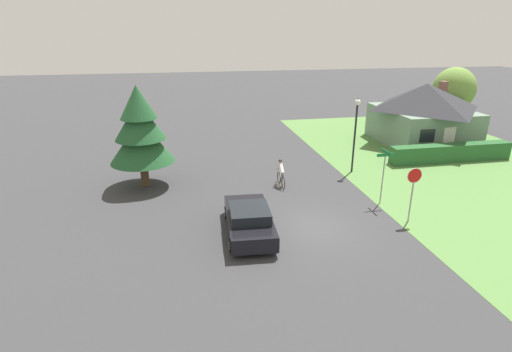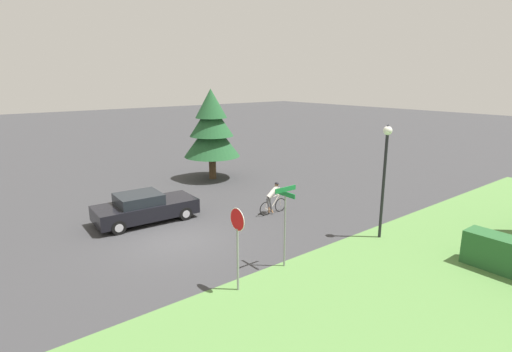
# 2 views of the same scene
# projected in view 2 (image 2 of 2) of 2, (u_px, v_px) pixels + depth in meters

# --- Properties ---
(ground_plane) EXTENTS (140.00, 140.00, 0.00)m
(ground_plane) POSITION_uv_depth(u_px,v_px,m) (174.00, 240.00, 15.97)
(ground_plane) COLOR #38383A
(sedan_left_lane) EXTENTS (2.15, 4.56, 1.34)m
(sedan_left_lane) POSITION_uv_depth(u_px,v_px,m) (145.00, 208.00, 17.96)
(sedan_left_lane) COLOR black
(sedan_left_lane) RESTS_ON ground
(cyclist) EXTENTS (0.44, 1.65, 1.52)m
(cyclist) POSITION_uv_depth(u_px,v_px,m) (273.00, 199.00, 19.00)
(cyclist) COLOR black
(cyclist) RESTS_ON ground
(stop_sign) EXTENTS (0.71, 0.07, 2.64)m
(stop_sign) POSITION_uv_depth(u_px,v_px,m) (237.00, 233.00, 11.81)
(stop_sign) COLOR gray
(stop_sign) RESTS_ON ground
(street_lamp) EXTENTS (0.35, 0.35, 4.62)m
(street_lamp) POSITION_uv_depth(u_px,v_px,m) (385.00, 162.00, 15.55)
(street_lamp) COLOR black
(street_lamp) RESTS_ON ground
(street_name_sign) EXTENTS (0.90, 0.90, 2.84)m
(street_name_sign) POSITION_uv_depth(u_px,v_px,m) (285.00, 212.00, 13.34)
(street_name_sign) COLOR gray
(street_name_sign) RESTS_ON ground
(conifer_tall_near) EXTENTS (3.53, 3.53, 5.70)m
(conifer_tall_near) POSITION_uv_depth(u_px,v_px,m) (211.00, 128.00, 25.06)
(conifer_tall_near) COLOR #4C3823
(conifer_tall_near) RESTS_ON ground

